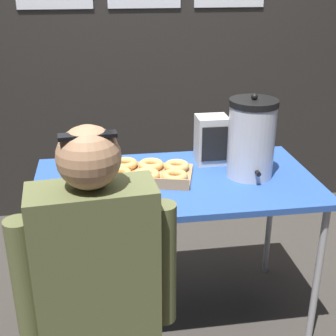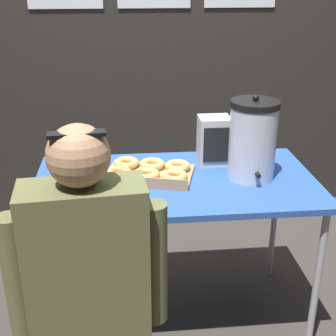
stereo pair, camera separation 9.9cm
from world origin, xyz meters
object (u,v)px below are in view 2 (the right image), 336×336
coffee_urn (252,139)px  person_seated (90,304)px  cell_phone (75,204)px  donut_box (149,171)px  space_heater (214,140)px

coffee_urn → person_seated: size_ratio=0.31×
cell_phone → person_seated: (0.07, -0.40, -0.19)m
donut_box → person_seated: bearing=-95.7°
person_seated → donut_box: bearing=-115.4°
donut_box → coffee_urn: size_ratio=1.17×
donut_box → cell_phone: 0.41m
cell_phone → person_seated: 0.45m
coffee_urn → space_heater: size_ratio=1.64×
coffee_urn → space_heater: bearing=128.0°
person_seated → coffee_urn: bearing=-144.1°
coffee_urn → space_heater: coffee_urn is taller
coffee_urn → space_heater: (-0.14, 0.18, -0.06)m
donut_box → person_seated: 0.74m
donut_box → cell_phone: size_ratio=2.95×
cell_phone → person_seated: size_ratio=0.12×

